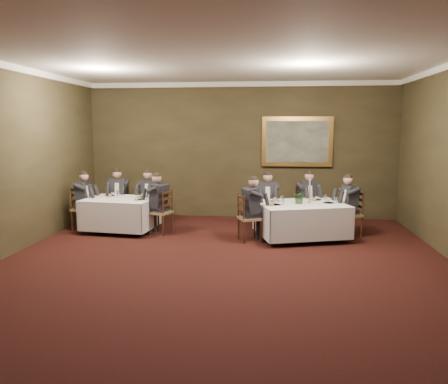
% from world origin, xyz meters
% --- Properties ---
extents(ground, '(10.00, 10.00, 0.00)m').
position_xyz_m(ground, '(0.00, 0.00, 0.00)').
color(ground, black).
rests_on(ground, ground).
extents(ceiling, '(8.00, 10.00, 0.10)m').
position_xyz_m(ceiling, '(0.00, 0.00, 3.50)').
color(ceiling, silver).
rests_on(ceiling, back_wall).
extents(back_wall, '(8.00, 0.10, 3.50)m').
position_xyz_m(back_wall, '(0.00, 5.00, 1.75)').
color(back_wall, '#312A18').
rests_on(back_wall, ground).
extents(front_wall, '(8.00, 0.10, 3.50)m').
position_xyz_m(front_wall, '(0.00, -5.00, 1.75)').
color(front_wall, '#312A18').
rests_on(front_wall, ground).
extents(crown_molding, '(8.00, 10.00, 0.12)m').
position_xyz_m(crown_molding, '(0.00, 0.00, 3.44)').
color(crown_molding, white).
rests_on(crown_molding, back_wall).
extents(table_main, '(2.12, 1.83, 0.67)m').
position_xyz_m(table_main, '(1.44, 2.83, 0.45)').
color(table_main, black).
rests_on(table_main, ground).
extents(table_second, '(1.67, 1.35, 0.67)m').
position_xyz_m(table_second, '(-2.60, 3.04, 0.45)').
color(table_second, black).
rests_on(table_second, ground).
extents(chair_main_backleft, '(0.47, 0.45, 1.00)m').
position_xyz_m(chair_main_backleft, '(0.72, 3.58, 0.28)').
color(chair_main_backleft, olive).
rests_on(chair_main_backleft, ground).
extents(diner_main_backleft, '(0.44, 0.50, 1.35)m').
position_xyz_m(diner_main_backleft, '(0.72, 3.57, 0.51)').
color(diner_main_backleft, black).
rests_on(diner_main_backleft, chair_main_backleft).
extents(chair_main_backright, '(0.57, 0.56, 1.00)m').
position_xyz_m(chair_main_backright, '(1.64, 3.86, 0.28)').
color(chair_main_backright, olive).
rests_on(chair_main_backright, ground).
extents(diner_main_backright, '(0.56, 0.60, 1.35)m').
position_xyz_m(diner_main_backright, '(1.64, 3.85, 0.51)').
color(diner_main_backright, black).
rests_on(diner_main_backright, chair_main_backright).
extents(chair_main_endleft, '(0.55, 0.57, 1.00)m').
position_xyz_m(chair_main_endleft, '(0.35, 2.50, 0.28)').
color(chair_main_endleft, olive).
rests_on(chair_main_endleft, ground).
extents(diner_main_endleft, '(0.59, 0.55, 1.35)m').
position_xyz_m(diner_main_endleft, '(0.36, 2.51, 0.51)').
color(diner_main_endleft, black).
rests_on(diner_main_endleft, chair_main_endleft).
extents(chair_main_endright, '(0.51, 0.53, 1.00)m').
position_xyz_m(chair_main_endright, '(2.54, 3.16, 0.28)').
color(chair_main_endright, olive).
rests_on(chair_main_endright, ground).
extents(diner_main_endright, '(0.56, 0.50, 1.35)m').
position_xyz_m(diner_main_endright, '(2.52, 3.16, 0.51)').
color(diner_main_endright, black).
rests_on(diner_main_endright, chair_main_endright).
extents(chair_sec_backleft, '(0.47, 0.45, 1.00)m').
position_xyz_m(chair_sec_backleft, '(-2.93, 3.88, 0.28)').
color(chair_sec_backleft, olive).
rests_on(chair_sec_backleft, ground).
extents(diner_sec_backleft, '(0.44, 0.51, 1.35)m').
position_xyz_m(diner_sec_backleft, '(-2.92, 3.87, 0.51)').
color(diner_sec_backleft, black).
rests_on(diner_sec_backleft, chair_sec_backleft).
extents(chair_sec_backright, '(0.56, 0.54, 1.00)m').
position_xyz_m(chair_sec_backright, '(-2.10, 3.79, 0.28)').
color(chair_sec_backright, olive).
rests_on(chair_sec_backright, ground).
extents(diner_sec_backright, '(0.54, 0.59, 1.35)m').
position_xyz_m(diner_sec_backright, '(-2.10, 3.77, 0.51)').
color(diner_sec_backright, black).
rests_on(diner_sec_backright, chair_sec_backright).
extents(chair_sec_endright, '(0.53, 0.55, 1.00)m').
position_xyz_m(chair_sec_endright, '(-1.63, 2.93, 0.28)').
color(chair_sec_endright, olive).
rests_on(chair_sec_endright, ground).
extents(diner_sec_endright, '(0.58, 0.53, 1.35)m').
position_xyz_m(diner_sec_endright, '(-1.64, 2.94, 0.51)').
color(diner_sec_endright, black).
rests_on(diner_sec_endright, chair_sec_endright).
extents(chair_sec_endleft, '(0.46, 0.48, 1.00)m').
position_xyz_m(chair_sec_endleft, '(-3.57, 3.15, 0.28)').
color(chair_sec_endleft, olive).
rests_on(chair_sec_endleft, ground).
extents(diner_sec_endleft, '(0.52, 0.45, 1.35)m').
position_xyz_m(diner_sec_endleft, '(-3.56, 3.15, 0.51)').
color(diner_sec_endleft, black).
rests_on(diner_sec_endleft, chair_sec_endleft).
extents(centerpiece, '(0.34, 0.32, 0.30)m').
position_xyz_m(centerpiece, '(1.40, 2.78, 0.91)').
color(centerpiece, '#2D5926').
rests_on(centerpiece, table_main).
extents(candlestick, '(0.08, 0.08, 0.53)m').
position_xyz_m(candlestick, '(1.62, 2.92, 0.96)').
color(candlestick, '#B68637').
rests_on(candlestick, table_main).
extents(place_setting_table_main, '(0.33, 0.31, 0.14)m').
position_xyz_m(place_setting_table_main, '(0.93, 3.08, 0.80)').
color(place_setting_table_main, white).
rests_on(place_setting_table_main, table_main).
extents(place_setting_table_second, '(0.33, 0.31, 0.14)m').
position_xyz_m(place_setting_table_second, '(-2.92, 3.44, 0.80)').
color(place_setting_table_second, white).
rests_on(place_setting_table_second, table_second).
extents(painting, '(1.80, 0.09, 1.26)m').
position_xyz_m(painting, '(1.44, 4.94, 2.00)').
color(painting, '#DFA551').
rests_on(painting, back_wall).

